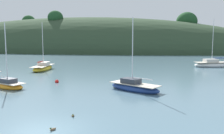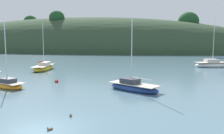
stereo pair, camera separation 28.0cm
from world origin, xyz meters
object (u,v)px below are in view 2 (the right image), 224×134
(sailboat_orange_cutter, at_px, (133,87))
(sailboat_black_sloop, at_px, (43,68))
(mooring_buoy_channel, at_px, (57,81))
(sailboat_blue_center, at_px, (214,65))
(duck_lone_left, at_px, (71,116))
(duck_trailing, at_px, (50,129))
(sailboat_yellow_far, at_px, (6,85))

(sailboat_orange_cutter, bearing_deg, sailboat_black_sloop, 141.46)
(sailboat_orange_cutter, xyz_separation_m, mooring_buoy_channel, (-9.15, 2.58, -0.22))
(sailboat_black_sloop, relative_size, sailboat_blue_center, 0.89)
(duck_lone_left, relative_size, duck_trailing, 1.05)
(sailboat_black_sloop, xyz_separation_m, sailboat_blue_center, (28.44, 9.80, 0.04))
(sailboat_yellow_far, xyz_separation_m, sailboat_orange_cutter, (13.05, 1.11, 0.03))
(sailboat_black_sloop, height_order, sailboat_yellow_far, sailboat_black_sloop)
(sailboat_blue_center, relative_size, duck_lone_left, 21.39)
(sailboat_black_sloop, distance_m, mooring_buoy_channel, 12.10)
(duck_lone_left, bearing_deg, duck_trailing, -96.92)
(mooring_buoy_channel, height_order, duck_lone_left, mooring_buoy_channel)
(sailboat_yellow_far, bearing_deg, duck_lone_left, -37.19)
(sailboat_blue_center, distance_m, duck_trailing, 37.08)
(sailboat_black_sloop, xyz_separation_m, sailboat_yellow_far, (2.82, -13.75, -0.08))
(sailboat_blue_center, bearing_deg, sailboat_black_sloop, -160.99)
(sailboat_black_sloop, bearing_deg, sailboat_orange_cutter, -38.54)
(sailboat_black_sloop, xyz_separation_m, mooring_buoy_channel, (6.72, -10.06, -0.27))
(duck_trailing, bearing_deg, sailboat_orange_cutter, 72.04)
(sailboat_yellow_far, relative_size, mooring_buoy_channel, 12.61)
(sailboat_yellow_far, bearing_deg, mooring_buoy_channel, 43.40)
(mooring_buoy_channel, bearing_deg, sailboat_blue_center, 42.43)
(sailboat_blue_center, relative_size, mooring_buoy_channel, 16.53)
(sailboat_orange_cutter, distance_m, duck_lone_left, 9.14)
(sailboat_black_sloop, bearing_deg, sailboat_yellow_far, -78.41)
(sailboat_yellow_far, relative_size, duck_trailing, 17.15)
(sailboat_yellow_far, height_order, duck_trailing, sailboat_yellow_far)
(sailboat_blue_center, bearing_deg, mooring_buoy_channel, -137.57)
(sailboat_orange_cutter, distance_m, mooring_buoy_channel, 9.51)
(sailboat_black_sloop, distance_m, sailboat_orange_cutter, 20.28)
(sailboat_black_sloop, relative_size, duck_lone_left, 19.02)
(sailboat_yellow_far, height_order, mooring_buoy_channel, sailboat_yellow_far)
(sailboat_orange_cutter, bearing_deg, duck_lone_left, -110.88)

